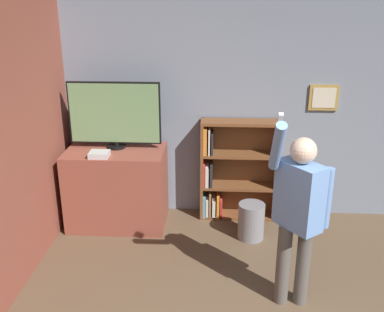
{
  "coord_description": "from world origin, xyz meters",
  "views": [
    {
      "loc": [
        -0.58,
        -2.24,
        2.77
      ],
      "look_at": [
        -0.82,
        1.98,
        1.21
      ],
      "focal_mm": 42.0,
      "sensor_mm": 36.0,
      "label": 1
    }
  ],
  "objects_px": {
    "television": "(115,114)",
    "person": "(298,208)",
    "game_console": "(99,154)",
    "bookshelf": "(231,173)",
    "waste_bin": "(251,221)"
  },
  "relations": [
    {
      "from": "game_console",
      "to": "bookshelf",
      "type": "xyz_separation_m",
      "value": [
        1.54,
        0.51,
        -0.4
      ]
    },
    {
      "from": "game_console",
      "to": "bookshelf",
      "type": "relative_size",
      "value": 0.17
    },
    {
      "from": "television",
      "to": "waste_bin",
      "type": "height_order",
      "value": "television"
    },
    {
      "from": "bookshelf",
      "to": "person",
      "type": "xyz_separation_m",
      "value": [
        0.53,
        -1.71,
        0.38
      ]
    },
    {
      "from": "game_console",
      "to": "bookshelf",
      "type": "distance_m",
      "value": 1.67
    },
    {
      "from": "television",
      "to": "game_console",
      "type": "distance_m",
      "value": 0.52
    },
    {
      "from": "game_console",
      "to": "waste_bin",
      "type": "distance_m",
      "value": 1.93
    },
    {
      "from": "television",
      "to": "bookshelf",
      "type": "relative_size",
      "value": 0.85
    },
    {
      "from": "bookshelf",
      "to": "waste_bin",
      "type": "xyz_separation_m",
      "value": [
        0.23,
        -0.55,
        -0.38
      ]
    },
    {
      "from": "television",
      "to": "person",
      "type": "distance_m",
      "value": 2.5
    },
    {
      "from": "game_console",
      "to": "waste_bin",
      "type": "relative_size",
      "value": 0.51
    },
    {
      "from": "bookshelf",
      "to": "waste_bin",
      "type": "distance_m",
      "value": 0.71
    },
    {
      "from": "game_console",
      "to": "waste_bin",
      "type": "bearing_deg",
      "value": -1.29
    },
    {
      "from": "television",
      "to": "person",
      "type": "xyz_separation_m",
      "value": [
        1.94,
        -1.53,
        -0.4
      ]
    },
    {
      "from": "game_console",
      "to": "bookshelf",
      "type": "bearing_deg",
      "value": 18.41
    }
  ]
}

